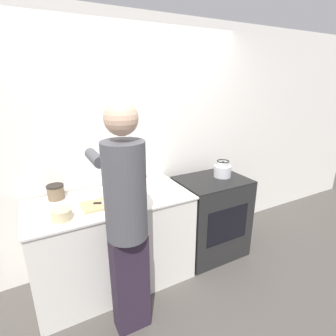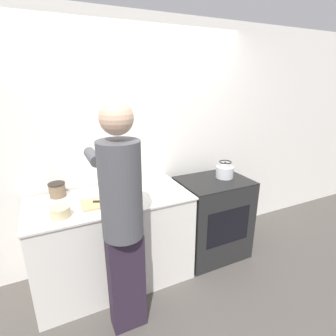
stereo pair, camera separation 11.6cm
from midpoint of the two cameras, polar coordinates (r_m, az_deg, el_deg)
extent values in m
plane|color=#4C4742|center=(2.87, 0.42, -24.72)|extent=(12.00, 12.00, 0.00)
cube|color=white|center=(2.86, -6.15, 5.01)|extent=(8.00, 0.05, 2.60)
cube|color=silver|center=(2.74, -10.53, -15.39)|extent=(1.47, 0.69, 0.90)
cube|color=silver|center=(2.51, -11.14, -6.66)|extent=(1.50, 0.71, 0.02)
cube|color=black|center=(3.12, 10.66, -10.67)|extent=(0.76, 0.59, 0.92)
cube|color=black|center=(2.93, 11.20, -2.70)|extent=(0.76, 0.59, 0.01)
cube|color=black|center=(2.91, 14.12, -12.27)|extent=(0.53, 0.01, 0.40)
cube|color=#2C2031|center=(2.31, -7.49, -23.23)|extent=(0.27, 0.17, 0.86)
cylinder|color=#4C4C51|center=(1.88, -8.49, -4.89)|extent=(0.30, 0.30, 0.72)
sphere|color=#D1A889|center=(1.74, -9.29, 10.66)|extent=(0.23, 0.23, 0.23)
cylinder|color=#4C4C51|center=(2.05, -14.57, 2.37)|extent=(0.09, 0.30, 0.09)
cylinder|color=#4C4C51|center=(2.11, -7.69, 3.26)|extent=(0.09, 0.30, 0.09)
cube|color=tan|center=(2.43, -12.42, -7.24)|extent=(0.40, 0.23, 0.02)
cube|color=silver|center=(2.40, -11.67, -7.16)|extent=(0.12, 0.08, 0.01)
cube|color=black|center=(2.42, -13.87, -7.13)|extent=(0.08, 0.05, 0.01)
cylinder|color=silver|center=(3.01, 13.32, -0.87)|extent=(0.19, 0.19, 0.13)
cone|color=silver|center=(2.98, 13.43, 0.57)|extent=(0.15, 0.15, 0.03)
sphere|color=black|center=(2.97, 13.47, 1.08)|extent=(0.02, 0.02, 0.02)
torus|color=black|center=(2.97, 13.49, 1.28)|extent=(0.14, 0.14, 0.01)
cylinder|color=silver|center=(2.87, -1.02, -2.14)|extent=(0.14, 0.14, 0.07)
cylinder|color=#C6B789|center=(2.28, -21.04, -8.93)|extent=(0.16, 0.16, 0.09)
cylinder|color=#756047|center=(2.66, -21.82, -4.57)|extent=(0.15, 0.15, 0.12)
cylinder|color=#28231E|center=(2.64, -22.00, -3.21)|extent=(0.15, 0.15, 0.01)
camera|label=1|loc=(0.06, -88.68, 0.44)|focal=28.00mm
camera|label=2|loc=(0.06, 91.32, -0.44)|focal=28.00mm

